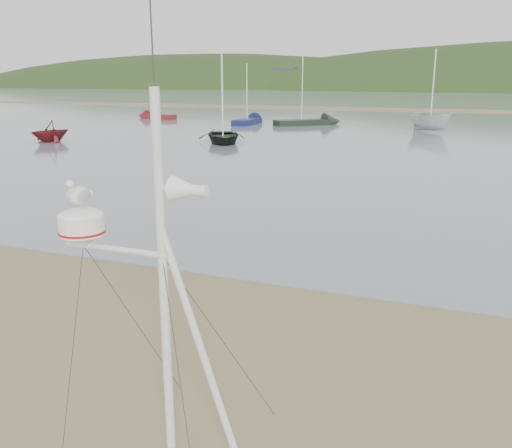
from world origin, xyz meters
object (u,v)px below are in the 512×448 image
(mast_rig, at_px, (160,354))
(boat_white, at_px, (432,105))
(boat_dark, at_px, (223,109))
(boat_red, at_px, (49,121))
(sailboat_dark_mid, at_px, (318,122))
(dinghy_red_far, at_px, (151,116))
(sailboat_blue_near, at_px, (252,120))

(mast_rig, distance_m, boat_white, 40.63)
(boat_dark, bearing_deg, boat_white, 18.13)
(boat_red, height_order, sailboat_dark_mid, sailboat_dark_mid)
(boat_dark, bearing_deg, sailboat_dark_mid, 54.39)
(boat_white, bearing_deg, dinghy_red_far, 124.16)
(mast_rig, bearing_deg, sailboat_dark_mid, 102.82)
(sailboat_blue_near, height_order, dinghy_red_far, sailboat_blue_near)
(boat_red, bearing_deg, mast_rig, -30.45)
(dinghy_red_far, bearing_deg, boat_red, -76.03)
(boat_white, height_order, dinghy_red_far, boat_white)
(boat_red, bearing_deg, boat_dark, 33.56)
(mast_rig, height_order, boat_white, mast_rig)
(mast_rig, distance_m, dinghy_red_far, 53.31)
(boat_red, distance_m, sailboat_blue_near, 20.49)
(boat_white, relative_size, sailboat_dark_mid, 0.65)
(boat_white, distance_m, sailboat_dark_mid, 10.80)
(sailboat_dark_mid, bearing_deg, boat_red, -123.47)
(boat_white, height_order, sailboat_blue_near, sailboat_blue_near)
(boat_dark, xyz_separation_m, sailboat_blue_near, (-4.22, 15.75, -1.92))
(boat_dark, xyz_separation_m, boat_red, (-11.08, -3.52, -0.83))
(sailboat_blue_near, bearing_deg, sailboat_dark_mid, 5.14)
(mast_rig, distance_m, boat_red, 33.58)
(boat_white, relative_size, sailboat_blue_near, 0.72)
(boat_red, height_order, dinghy_red_far, boat_red)
(mast_rig, height_order, boat_dark, mast_rig)
(dinghy_red_far, bearing_deg, boat_dark, -46.79)
(boat_red, xyz_separation_m, sailboat_blue_near, (6.86, 19.27, -1.09))
(mast_rig, xyz_separation_m, dinghy_red_far, (-28.34, 45.15, -0.91))
(mast_rig, height_order, sailboat_dark_mid, sailboat_dark_mid)
(mast_rig, height_order, boat_red, mast_rig)
(sailboat_blue_near, xyz_separation_m, dinghy_red_far, (-12.05, 1.57, -0.01))
(mast_rig, relative_size, boat_dark, 1.14)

